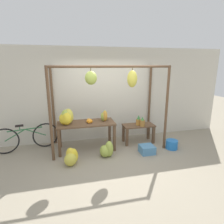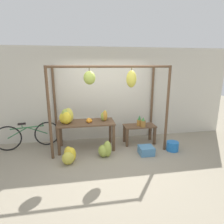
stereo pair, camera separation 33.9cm
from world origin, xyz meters
name	(u,v)px [view 2 (the right image)]	position (x,y,z in m)	size (l,w,h in m)	color
ground_plane	(114,161)	(0.00, 0.00, 0.00)	(20.00, 20.00, 0.00)	gray
shop_wall_back	(105,95)	(0.00, 1.59, 1.40)	(8.00, 0.08, 2.80)	beige
stall_awning	(110,91)	(0.00, 0.65, 1.64)	(3.07, 1.24, 2.28)	brown
display_table_main	(86,126)	(-0.63, 0.86, 0.66)	(1.54, 0.68, 0.78)	brown
display_table_side	(139,129)	(0.94, 0.97, 0.43)	(0.93, 0.45, 0.56)	brown
banana_pile_on_table	(66,117)	(-1.15, 0.82, 0.95)	(0.44, 0.44, 0.41)	gold
orange_pile	(89,121)	(-0.54, 0.84, 0.82)	(0.17, 0.27, 0.10)	orange
pineapple_cluster	(141,122)	(0.96, 0.88, 0.68)	(0.22, 0.27, 0.31)	#A3702D
banana_pile_ground_left	(69,156)	(-1.07, 0.11, 0.18)	(0.39, 0.41, 0.40)	yellow
banana_pile_ground_right	(105,150)	(-0.18, 0.28, 0.18)	(0.40, 0.35, 0.42)	#9EB247
fruit_crate_white	(146,150)	(0.90, 0.23, 0.11)	(0.37, 0.35, 0.21)	#4C84B2
blue_bucket	(172,146)	(1.68, 0.32, 0.12)	(0.32, 0.32, 0.25)	blue
parked_bicycle	(28,135)	(-2.24, 1.18, 0.37)	(1.69, 0.41, 0.74)	black
papaya_pile	(104,116)	(-0.11, 0.90, 0.91)	(0.24, 0.24, 0.30)	gold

